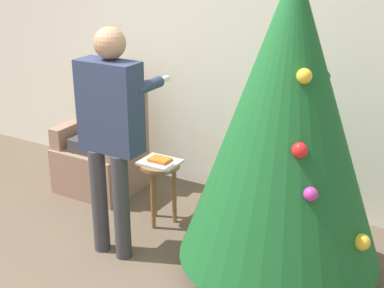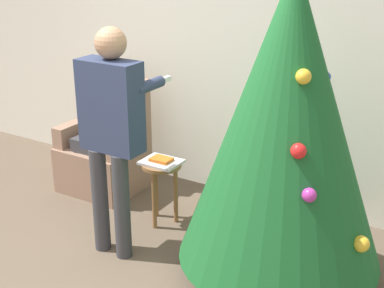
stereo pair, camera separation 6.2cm
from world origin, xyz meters
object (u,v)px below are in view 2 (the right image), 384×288
armchair (106,151)px  side_stool (162,176)px  person_seated (102,119)px  person_standing (111,123)px  christmas_tree (286,121)px

armchair → side_stool: (0.84, -0.31, 0.06)m
person_seated → side_stool: size_ratio=2.34×
person_standing → side_stool: bearing=83.4°
armchair → person_standing: bearing=-46.6°
christmas_tree → person_standing: bearing=-165.5°
person_seated → person_standing: size_ratio=0.74×
person_standing → person_seated: bearing=134.5°
christmas_tree → side_stool: christmas_tree is taller
armchair → person_standing: size_ratio=0.62×
armchair → person_standing: (0.78, -0.82, 0.65)m
person_standing → side_stool: person_standing is taller
person_seated → side_stool: 0.92m
armchair → christmas_tree: bearing=-14.9°
christmas_tree → armchair: size_ratio=2.04×
person_standing → side_stool: 0.79m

